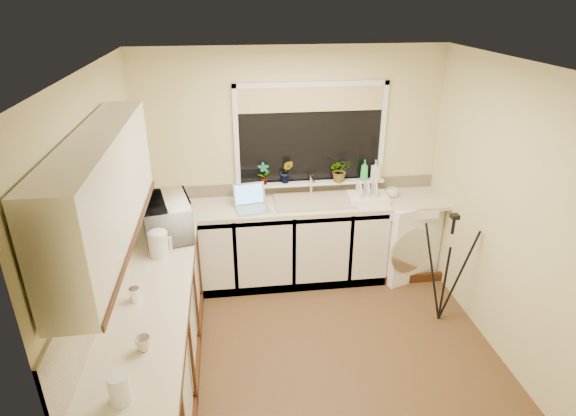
% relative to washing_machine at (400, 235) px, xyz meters
% --- Properties ---
extents(floor, '(3.20, 3.20, 0.00)m').
position_rel_washing_machine_xyz_m(floor, '(-1.19, -1.21, -0.44)').
color(floor, brown).
rests_on(floor, ground).
extents(ceiling, '(3.20, 3.20, 0.00)m').
position_rel_washing_machine_xyz_m(ceiling, '(-1.19, -1.21, 2.01)').
color(ceiling, white).
rests_on(ceiling, ground).
extents(wall_back, '(3.20, 0.00, 3.20)m').
position_rel_washing_machine_xyz_m(wall_back, '(-1.19, 0.29, 0.78)').
color(wall_back, beige).
rests_on(wall_back, ground).
extents(wall_front, '(3.20, 0.00, 3.20)m').
position_rel_washing_machine_xyz_m(wall_front, '(-1.19, -2.71, 0.78)').
color(wall_front, beige).
rests_on(wall_front, ground).
extents(wall_left, '(0.00, 3.00, 3.00)m').
position_rel_washing_machine_xyz_m(wall_left, '(-2.79, -1.21, 0.78)').
color(wall_left, beige).
rests_on(wall_left, ground).
extents(wall_right, '(0.00, 3.00, 3.00)m').
position_rel_washing_machine_xyz_m(wall_right, '(0.41, -1.21, 0.78)').
color(wall_right, beige).
rests_on(wall_right, ground).
extents(base_cabinet_back, '(2.55, 0.60, 0.86)m').
position_rel_washing_machine_xyz_m(base_cabinet_back, '(-1.52, -0.01, -0.01)').
color(base_cabinet_back, silver).
rests_on(base_cabinet_back, floor).
extents(base_cabinet_left, '(0.54, 2.40, 0.86)m').
position_rel_washing_machine_xyz_m(base_cabinet_left, '(-2.49, -1.51, -0.01)').
color(base_cabinet_left, silver).
rests_on(base_cabinet_left, floor).
extents(worktop_back, '(3.20, 0.60, 0.04)m').
position_rel_washing_machine_xyz_m(worktop_back, '(-1.19, -0.01, 0.44)').
color(worktop_back, beige).
rests_on(worktop_back, base_cabinet_back).
extents(worktop_left, '(0.60, 2.40, 0.04)m').
position_rel_washing_machine_xyz_m(worktop_left, '(-2.49, -1.51, 0.44)').
color(worktop_left, beige).
rests_on(worktop_left, base_cabinet_left).
extents(upper_cabinet, '(0.28, 1.90, 0.70)m').
position_rel_washing_machine_xyz_m(upper_cabinet, '(-2.63, -1.66, 1.36)').
color(upper_cabinet, silver).
rests_on(upper_cabinet, wall_left).
extents(splashback_left, '(0.02, 2.40, 0.45)m').
position_rel_washing_machine_xyz_m(splashback_left, '(-2.78, -1.51, 0.68)').
color(splashback_left, beige).
rests_on(splashback_left, wall_left).
extents(splashback_back, '(3.20, 0.02, 0.14)m').
position_rel_washing_machine_xyz_m(splashback_back, '(-1.19, 0.28, 0.53)').
color(splashback_back, beige).
rests_on(splashback_back, wall_back).
extents(window_glass, '(1.50, 0.02, 1.00)m').
position_rel_washing_machine_xyz_m(window_glass, '(-0.99, 0.27, 1.11)').
color(window_glass, black).
rests_on(window_glass, wall_back).
extents(window_blind, '(1.50, 0.02, 0.25)m').
position_rel_washing_machine_xyz_m(window_blind, '(-0.99, 0.25, 1.48)').
color(window_blind, tan).
rests_on(window_blind, wall_back).
extents(windowsill, '(1.60, 0.14, 0.03)m').
position_rel_washing_machine_xyz_m(windowsill, '(-0.99, 0.22, 0.59)').
color(windowsill, white).
rests_on(windowsill, wall_back).
extents(sink, '(0.82, 0.46, 0.03)m').
position_rel_washing_machine_xyz_m(sink, '(-0.99, -0.01, 0.47)').
color(sink, tan).
rests_on(sink, worktop_back).
extents(faucet, '(0.03, 0.03, 0.24)m').
position_rel_washing_machine_xyz_m(faucet, '(-0.99, 0.17, 0.58)').
color(faucet, silver).
rests_on(faucet, worktop_back).
extents(washing_machine, '(0.80, 0.78, 0.89)m').
position_rel_washing_machine_xyz_m(washing_machine, '(0.00, 0.00, 0.00)').
color(washing_machine, white).
rests_on(washing_machine, floor).
extents(laptop, '(0.37, 0.35, 0.24)m').
position_rel_washing_machine_xyz_m(laptop, '(-1.65, -0.07, 0.52)').
color(laptop, '#9C9CA3').
rests_on(laptop, worktop_back).
extents(kettle, '(0.16, 0.16, 0.21)m').
position_rel_washing_machine_xyz_m(kettle, '(-2.47, -0.93, 0.56)').
color(kettle, silver).
rests_on(kettle, worktop_left).
extents(dish_rack, '(0.43, 0.34, 0.06)m').
position_rel_washing_machine_xyz_m(dish_rack, '(-0.42, -0.04, 0.49)').
color(dish_rack, white).
rests_on(dish_rack, worktop_back).
extents(tripod, '(0.58, 0.58, 1.13)m').
position_rel_washing_machine_xyz_m(tripod, '(0.10, -0.94, 0.12)').
color(tripod, black).
rests_on(tripod, floor).
extents(glass_jug, '(0.12, 0.12, 0.18)m').
position_rel_washing_machine_xyz_m(glass_jug, '(-2.50, -2.49, 0.54)').
color(glass_jug, silver).
rests_on(glass_jug, worktop_left).
extents(steel_jar, '(0.07, 0.07, 0.10)m').
position_rel_washing_machine_xyz_m(steel_jar, '(-2.57, -1.56, 0.51)').
color(steel_jar, silver).
rests_on(steel_jar, worktop_left).
extents(microwave, '(0.54, 0.68, 0.34)m').
position_rel_washing_machine_xyz_m(microwave, '(-2.43, -0.54, 0.62)').
color(microwave, silver).
rests_on(microwave, worktop_left).
extents(plant_a, '(0.14, 0.12, 0.24)m').
position_rel_washing_machine_xyz_m(plant_a, '(-1.50, 0.19, 0.72)').
color(plant_a, '#999999').
rests_on(plant_a, windowsill).
extents(plant_b, '(0.16, 0.14, 0.25)m').
position_rel_washing_machine_xyz_m(plant_b, '(-1.25, 0.21, 0.73)').
color(plant_b, '#999999').
rests_on(plant_b, windowsill).
extents(plant_d, '(0.24, 0.21, 0.25)m').
position_rel_washing_machine_xyz_m(plant_d, '(-0.68, 0.18, 0.73)').
color(plant_d, '#999999').
rests_on(plant_d, windowsill).
extents(soap_bottle_green, '(0.11, 0.11, 0.22)m').
position_rel_washing_machine_xyz_m(soap_bottle_green, '(-0.41, 0.18, 0.72)').
color(soap_bottle_green, green).
rests_on(soap_bottle_green, windowsill).
extents(soap_bottle_clear, '(0.12, 0.12, 0.21)m').
position_rel_washing_machine_xyz_m(soap_bottle_clear, '(-0.29, 0.19, 0.71)').
color(soap_bottle_clear, '#999999').
rests_on(soap_bottle_clear, windowsill).
extents(cup_back, '(0.15, 0.15, 0.10)m').
position_rel_washing_machine_xyz_m(cup_back, '(-0.13, 0.02, 0.50)').
color(cup_back, silver).
rests_on(cup_back, worktop_back).
extents(cup_left, '(0.11, 0.11, 0.09)m').
position_rel_washing_machine_xyz_m(cup_left, '(-2.44, -2.09, 0.50)').
color(cup_left, beige).
rests_on(cup_left, worktop_left).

